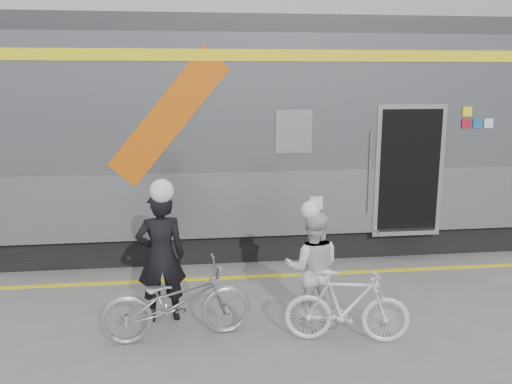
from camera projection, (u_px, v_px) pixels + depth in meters
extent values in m
plane|color=slate|center=(277.00, 341.00, 6.54)|extent=(90.00, 90.00, 0.00)
cube|color=black|center=(267.00, 226.00, 10.62)|extent=(24.00, 2.70, 0.50)
cube|color=#9EA0A5|center=(268.00, 186.00, 10.45)|extent=(24.00, 3.00, 1.10)
cube|color=slate|center=(268.00, 100.00, 10.11)|extent=(24.00, 3.00, 2.20)
cube|color=#38383A|center=(268.00, 30.00, 9.85)|extent=(24.00, 2.64, 0.30)
cube|color=yellow|center=(282.00, 55.00, 8.49)|extent=(24.00, 0.02, 0.18)
cube|color=#D55B0C|center=(168.00, 117.00, 8.46)|extent=(1.96, 0.01, 2.19)
cube|color=black|center=(294.00, 132.00, 8.76)|extent=(0.55, 0.02, 0.65)
cube|color=black|center=(404.00, 169.00, 9.36)|extent=(1.05, 0.45, 2.10)
cube|color=silver|center=(409.00, 172.00, 9.15)|extent=(1.20, 0.02, 2.25)
cylinder|color=silver|center=(370.00, 173.00, 9.05)|extent=(0.04, 0.04, 1.40)
cube|color=silver|center=(407.00, 231.00, 9.33)|extent=(1.05, 0.25, 0.06)
cube|color=yellow|center=(467.00, 112.00, 9.05)|extent=(0.16, 0.01, 0.16)
cube|color=#A91328|center=(466.00, 124.00, 9.10)|extent=(0.16, 0.01, 0.16)
cube|color=#195AA4|center=(478.00, 123.00, 9.12)|extent=(0.16, 0.01, 0.16)
cube|color=silver|center=(489.00, 123.00, 9.14)|extent=(0.16, 0.01, 0.16)
cube|color=silver|center=(316.00, 203.00, 9.06)|extent=(0.22, 0.01, 0.22)
cube|color=yellow|center=(255.00, 276.00, 8.62)|extent=(24.00, 0.12, 0.01)
imported|color=black|center=(161.00, 257.00, 6.94)|extent=(0.68, 0.49, 1.72)
imported|color=#A2A5AA|center=(177.00, 301.00, 6.51)|extent=(1.87, 0.86, 0.95)
imported|color=silver|center=(312.00, 268.00, 6.87)|extent=(0.82, 0.70, 1.48)
imported|color=silver|center=(347.00, 306.00, 6.43)|extent=(1.55, 0.72, 0.90)
sphere|color=white|center=(158.00, 179.00, 6.73)|extent=(0.30, 0.30, 0.30)
sphere|color=white|center=(314.00, 202.00, 6.69)|extent=(0.24, 0.24, 0.24)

